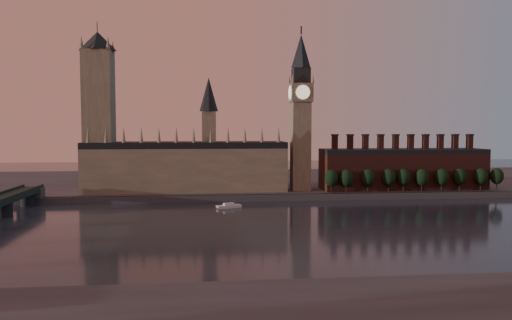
{
  "coord_description": "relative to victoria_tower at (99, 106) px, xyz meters",
  "views": [
    {
      "loc": [
        -52.34,
        -213.35,
        46.03
      ],
      "look_at": [
        -25.08,
        55.0,
        27.89
      ],
      "focal_mm": 35.0,
      "sensor_mm": 36.0,
      "label": 1
    }
  ],
  "objects": [
    {
      "name": "embankment_tree_1",
      "position": [
        156.61,
        -21.15,
        -45.62
      ],
      "size": [
        8.6,
        8.6,
        14.88
      ],
      "color": "black",
      "rests_on": "north_bank"
    },
    {
      "name": "embankment_tree_9",
      "position": [
        258.23,
        -19.92,
        -45.62
      ],
      "size": [
        8.6,
        8.6,
        14.88
      ],
      "color": "black",
      "rests_on": "north_bank"
    },
    {
      "name": "river_boat",
      "position": [
        80.6,
        -48.63,
        -58.01
      ],
      "size": [
        14.67,
        8.48,
        2.83
      ],
      "rotation": [
        0.0,
        0.0,
        0.34
      ],
      "color": "white",
      "rests_on": "ground"
    },
    {
      "name": "embankment_tree_6",
      "position": [
        219.71,
        -21.35,
        -45.62
      ],
      "size": [
        8.6,
        8.6,
        14.88
      ],
      "color": "black",
      "rests_on": "north_bank"
    },
    {
      "name": "embankment_tree_3",
      "position": [
        184.95,
        -19.55,
        -45.62
      ],
      "size": [
        8.6,
        8.6,
        14.88
      ],
      "color": "black",
      "rests_on": "north_bank"
    },
    {
      "name": "victoria_tower",
      "position": [
        0.0,
        0.0,
        0.0
      ],
      "size": [
        24.0,
        24.0,
        108.0
      ],
      "color": "gray",
      "rests_on": "north_bank"
    },
    {
      "name": "chimney_block",
      "position": [
        200.0,
        -5.0,
        -41.27
      ],
      "size": [
        110.0,
        25.0,
        37.0
      ],
      "color": "#4F241E",
      "rests_on": "north_bank"
    },
    {
      "name": "embankment_tree_8",
      "position": [
        247.14,
        -20.01,
        -45.62
      ],
      "size": [
        8.6,
        8.6,
        14.88
      ],
      "color": "black",
      "rests_on": "north_bank"
    },
    {
      "name": "embankment_tree_7",
      "position": [
        232.64,
        -20.1,
        -45.62
      ],
      "size": [
        8.6,
        8.6,
        14.88
      ],
      "color": "black",
      "rests_on": "north_bank"
    },
    {
      "name": "embankment_tree_5",
      "position": [
        206.48,
        -21.04,
        -45.62
      ],
      "size": [
        8.6,
        8.6,
        14.88
      ],
      "color": "black",
      "rests_on": "north_bank"
    },
    {
      "name": "palace_of_westminster",
      "position": [
        55.59,
        -0.09,
        -37.46
      ],
      "size": [
        130.0,
        30.3,
        74.0
      ],
      "color": "gray",
      "rests_on": "north_bank"
    },
    {
      "name": "embankment_tree_4",
      "position": [
        194.91,
        -19.5,
        -45.62
      ],
      "size": [
        8.6,
        8.6,
        14.88
      ],
      "color": "black",
      "rests_on": "north_bank"
    },
    {
      "name": "embankment_tree_2",
      "position": [
        171.03,
        -20.1,
        -45.62
      ],
      "size": [
        8.6,
        8.6,
        14.88
      ],
      "color": "black",
      "rests_on": "north_bank"
    },
    {
      "name": "ground",
      "position": [
        120.0,
        -115.0,
        -59.09
      ],
      "size": [
        900.0,
        900.0,
        0.0
      ],
      "primitive_type": "plane",
      "color": "black",
      "rests_on": "ground"
    },
    {
      "name": "embankment_tree_0",
      "position": [
        147.1,
        -20.27,
        -45.62
      ],
      "size": [
        8.6,
        8.6,
        14.88
      ],
      "color": "black",
      "rests_on": "north_bank"
    },
    {
      "name": "north_bank",
      "position": [
        120.0,
        63.04,
        -57.09
      ],
      "size": [
        900.0,
        182.0,
        4.0
      ],
      "color": "#4B4B50",
      "rests_on": "ground"
    },
    {
      "name": "big_ben",
      "position": [
        130.0,
        -5.0,
        -2.26
      ],
      "size": [
        15.0,
        15.0,
        107.0
      ],
      "color": "gray",
      "rests_on": "north_bank"
    }
  ]
}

